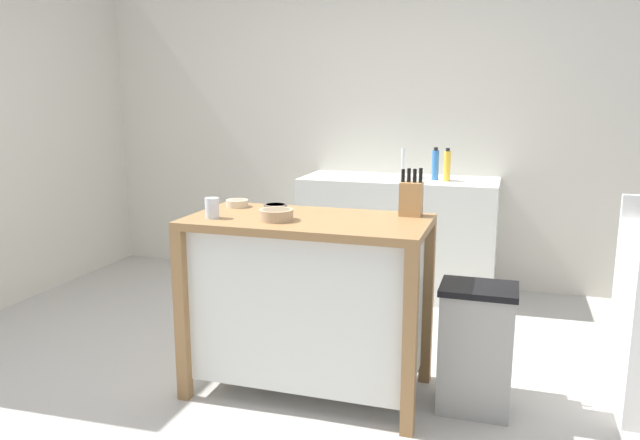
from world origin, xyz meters
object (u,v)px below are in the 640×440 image
object	(u,v)px
bowl_stoneware_deep	(276,207)
bowl_ceramic_wide	(276,214)
kitchen_island	(308,296)
bottle_spray_cleaner	(435,165)
bowl_ceramic_small	(237,203)
drinking_cup	(212,208)
sink_faucet	(403,162)
knife_block	(411,198)
bottle_dish_soap	(447,166)
trash_bin	(476,348)

from	to	relation	value
bowl_stoneware_deep	bowl_ceramic_wide	bearing A→B (deg)	-67.60
kitchen_island	bottle_spray_cleaner	bearing A→B (deg)	77.08
bowl_ceramic_wide	bowl_ceramic_small	xyz separation A→B (m)	(-0.34, 0.28, -0.01)
kitchen_island	bowl_stoneware_deep	world-z (taller)	bowl_stoneware_deep
drinking_cup	sink_faucet	size ratio (longest dim) A/B	0.46
knife_block	drinking_cup	bearing A→B (deg)	-158.85
bowl_ceramic_wide	bowl_stoneware_deep	world-z (taller)	bowl_ceramic_wide
knife_block	bowl_ceramic_wide	distance (m)	0.68
bowl_ceramic_small	bottle_dish_soap	world-z (taller)	bottle_dish_soap
knife_block	bowl_ceramic_wide	bearing A→B (deg)	-152.74
bowl_ceramic_wide	bottle_dish_soap	xyz separation A→B (m)	(0.62, 1.82, 0.06)
trash_bin	bottle_dish_soap	distance (m)	1.84
sink_faucet	bottle_spray_cleaner	xyz separation A→B (m)	(0.27, -0.15, 0.00)
kitchen_island	bottle_dish_soap	xyz separation A→B (m)	(0.50, 1.72, 0.49)
kitchen_island	drinking_cup	size ratio (longest dim) A/B	11.76
kitchen_island	sink_faucet	size ratio (longest dim) A/B	5.43
knife_block	bottle_spray_cleaner	world-z (taller)	knife_block
kitchen_island	sink_faucet	xyz separation A→B (m)	(0.14, 1.91, 0.49)
bowl_stoneware_deep	sink_faucet	bearing A→B (deg)	78.85
sink_faucet	bowl_stoneware_deep	bearing A→B (deg)	-101.15
bowl_stoneware_deep	drinking_cup	xyz separation A→B (m)	(-0.23, -0.27, 0.03)
bowl_ceramic_small	bottle_spray_cleaner	xyz separation A→B (m)	(0.87, 1.59, 0.07)
knife_block	drinking_cup	xyz separation A→B (m)	(-0.93, -0.36, -0.04)
kitchen_island	sink_faucet	bearing A→B (deg)	85.95
bottle_dish_soap	bottle_spray_cleaner	bearing A→B (deg)	155.45
kitchen_island	trash_bin	size ratio (longest dim) A/B	1.90
kitchen_island	bowl_stoneware_deep	size ratio (longest dim) A/B	9.73
bowl_stoneware_deep	trash_bin	distance (m)	1.23
kitchen_island	bowl_ceramic_small	world-z (taller)	bowl_ceramic_small
knife_block	bottle_spray_cleaner	size ratio (longest dim) A/B	1.00
kitchen_island	bottle_spray_cleaner	xyz separation A→B (m)	(0.40, 1.76, 0.49)
kitchen_island	bottle_dish_soap	distance (m)	1.86
bottle_spray_cleaner	knife_block	bearing A→B (deg)	-87.30
bowl_ceramic_small	bottle_dish_soap	size ratio (longest dim) A/B	0.49
bottle_dish_soap	bottle_spray_cleaner	xyz separation A→B (m)	(-0.09, 0.04, -0.00)
bowl_ceramic_small	drinking_cup	world-z (taller)	drinking_cup
bowl_ceramic_wide	bowl_ceramic_small	bearing A→B (deg)	140.74
bowl_stoneware_deep	trash_bin	world-z (taller)	bowl_stoneware_deep
bowl_stoneware_deep	bottle_dish_soap	world-z (taller)	bottle_dish_soap
kitchen_island	bowl_ceramic_wide	distance (m)	0.46
bowl_stoneware_deep	sink_faucet	size ratio (longest dim) A/B	0.56
bowl_ceramic_wide	sink_faucet	size ratio (longest dim) A/B	0.76
sink_faucet	bottle_dish_soap	distance (m)	0.41
kitchen_island	sink_faucet	distance (m)	1.98
bowl_ceramic_small	bottle_spray_cleaner	world-z (taller)	bottle_spray_cleaner
drinking_cup	bottle_spray_cleaner	size ratio (longest dim) A/B	0.42
bowl_ceramic_small	trash_bin	bearing A→B (deg)	-5.38
bowl_ceramic_wide	trash_bin	size ratio (longest dim) A/B	0.27
bowl_ceramic_wide	bottle_dish_soap	world-z (taller)	bottle_dish_soap
bowl_ceramic_wide	drinking_cup	world-z (taller)	drinking_cup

